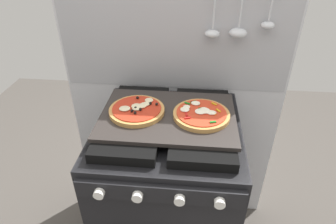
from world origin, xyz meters
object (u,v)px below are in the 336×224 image
object	(u,v)px
stove	(168,194)
pizza_left	(137,110)
pizza_right	(201,114)
baking_tray	(168,116)

from	to	relation	value
stove	pizza_left	size ratio (longest dim) A/B	4.02
stove	pizza_right	world-z (taller)	pizza_right
pizza_right	stove	bearing A→B (deg)	178.54
baking_tray	pizza_left	size ratio (longest dim) A/B	2.41
pizza_left	pizza_right	bearing A→B (deg)	-1.66
pizza_left	pizza_right	size ratio (longest dim) A/B	1.00
pizza_left	pizza_right	xyz separation A→B (m)	(0.26, -0.01, -0.00)
pizza_left	stove	bearing A→B (deg)	-1.87
baking_tray	pizza_left	xyz separation A→B (m)	(-0.13, 0.00, 0.02)
stove	pizza_right	bearing A→B (deg)	-1.46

